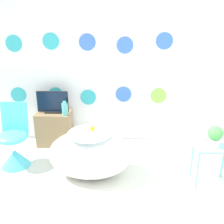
{
  "coord_description": "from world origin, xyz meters",
  "views": [
    {
      "loc": [
        0.46,
        -1.85,
        1.9
      ],
      "look_at": [
        0.38,
        0.96,
        0.85
      ],
      "focal_mm": 42.0,
      "sensor_mm": 36.0,
      "label": 1
    }
  ],
  "objects": [
    {
      "name": "potted_plant_left",
      "position": [
        1.55,
        0.85,
        0.63
      ],
      "size": [
        0.17,
        0.17,
        0.25
      ],
      "color": "white",
      "rests_on": "side_table"
    },
    {
      "name": "side_table",
      "position": [
        1.55,
        0.85,
        0.38
      ],
      "size": [
        0.43,
        0.3,
        0.48
      ],
      "color": "#72D8B7",
      "rests_on": "ground_plane"
    },
    {
      "name": "wall_back_dotted",
      "position": [
        0.0,
        2.03,
        1.3
      ],
      "size": [
        4.88,
        0.05,
        2.6
      ],
      "color": "white",
      "rests_on": "ground_plane"
    },
    {
      "name": "vase",
      "position": [
        -0.32,
        1.71,
        0.61
      ],
      "size": [
        0.09,
        0.09,
        0.21
      ],
      "color": "#51B2AD",
      "rests_on": "tv_cabinet"
    },
    {
      "name": "chair",
      "position": [
        -0.91,
        1.17,
        0.27
      ],
      "size": [
        0.4,
        0.4,
        0.84
      ],
      "color": "#4CC6DB",
      "rests_on": "ground_plane"
    },
    {
      "name": "tv",
      "position": [
        -0.52,
        1.81,
        0.67
      ],
      "size": [
        0.47,
        0.12,
        0.33
      ],
      "color": "black",
      "rests_on": "tv_cabinet"
    },
    {
      "name": "rubber_duck",
      "position": [
        0.15,
        0.98,
        0.63
      ],
      "size": [
        0.06,
        0.07,
        0.07
      ],
      "color": "yellow",
      "rests_on": "bathtub"
    },
    {
      "name": "tv_cabinet",
      "position": [
        -0.52,
        1.81,
        0.26
      ],
      "size": [
        0.52,
        0.34,
        0.52
      ],
      "color": "#8E704C",
      "rests_on": "ground_plane"
    },
    {
      "name": "bathtub",
      "position": [
        0.12,
        0.96,
        0.3
      ],
      "size": [
        1.02,
        0.65,
        0.6
      ],
      "color": "white",
      "rests_on": "ground_plane"
    }
  ]
}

